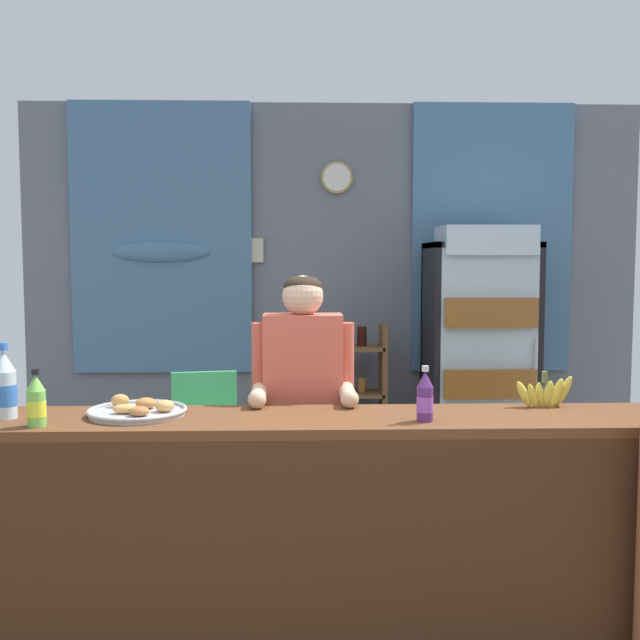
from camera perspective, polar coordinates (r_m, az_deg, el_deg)
name	(u,v)px	position (r m, az deg, el deg)	size (l,w,h in m)	color
ground_plane	(349,558)	(4.13, 2.23, -17.84)	(7.88, 7.88, 0.00)	#665B51
back_wall_curtained	(331,280)	(5.68, 0.83, 3.07)	(4.66, 0.22, 2.75)	slate
stall_counter	(357,513)	(3.05, 2.89, -14.59)	(3.40, 0.49, 0.94)	brown
drink_fridge	(480,343)	(5.37, 12.24, -1.71)	(0.74, 0.62, 1.81)	black
bottle_shelf_rack	(353,397)	(5.39, 2.53, -5.95)	(0.48, 0.28, 1.11)	brown
plastic_lawn_chair	(206,432)	(4.78, -8.80, -8.54)	(0.51, 0.51, 0.86)	#4CC675
shopkeeper	(303,397)	(3.46, -1.32, -5.93)	(0.48, 0.42, 1.51)	#28282D
soda_bottle_water	(4,386)	(3.24, -23.19, -4.73)	(0.10, 0.10, 0.31)	silver
soda_bottle_lime_soda	(36,402)	(3.05, -21.01, -5.92)	(0.07, 0.07, 0.22)	#75C64C
soda_bottle_grape_soda	(425,398)	(2.96, 8.09, -5.95)	(0.07, 0.07, 0.22)	#56286B
pastry_tray	(138,410)	(3.15, -13.85, -6.77)	(0.41, 0.41, 0.07)	#BCBCC1
banana_bunch	(546,393)	(3.37, 17.01, -5.41)	(0.27, 0.06, 0.16)	#DBCC42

